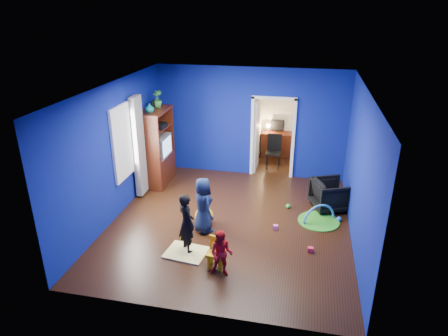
% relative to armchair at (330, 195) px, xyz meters
% --- Properties ---
extents(floor, '(5.00, 5.50, 0.01)m').
position_rel_armchair_xyz_m(floor, '(-2.10, -1.12, -0.35)').
color(floor, black).
rests_on(floor, ground).
extents(ceiling, '(5.00, 5.50, 0.01)m').
position_rel_armchair_xyz_m(ceiling, '(-2.10, -1.12, 2.55)').
color(ceiling, white).
rests_on(ceiling, wall_back).
extents(wall_back, '(5.00, 0.02, 2.90)m').
position_rel_armchair_xyz_m(wall_back, '(-2.10, 1.63, 1.10)').
color(wall_back, navy).
rests_on(wall_back, floor).
extents(wall_front, '(5.00, 0.02, 2.90)m').
position_rel_armchair_xyz_m(wall_front, '(-2.10, -3.87, 1.10)').
color(wall_front, navy).
rests_on(wall_front, floor).
extents(wall_left, '(0.02, 5.50, 2.90)m').
position_rel_armchair_xyz_m(wall_left, '(-4.60, -1.12, 1.10)').
color(wall_left, navy).
rests_on(wall_left, floor).
extents(wall_right, '(0.02, 5.50, 2.90)m').
position_rel_armchair_xyz_m(wall_right, '(0.40, -1.12, 1.10)').
color(wall_right, navy).
rests_on(wall_right, floor).
extents(alcove, '(1.00, 1.75, 2.50)m').
position_rel_armchair_xyz_m(alcove, '(-1.50, 2.51, 0.90)').
color(alcove, silver).
rests_on(alcove, floor).
extents(armchair, '(0.99, 0.98, 0.70)m').
position_rel_armchair_xyz_m(armchair, '(0.00, 0.00, 0.00)').
color(armchair, black).
rests_on(armchair, floor).
extents(child_black, '(0.51, 0.51, 1.19)m').
position_rel_armchair_xyz_m(child_black, '(-2.69, -2.29, 0.25)').
color(child_black, black).
rests_on(child_black, floor).
extents(child_navy, '(0.66, 0.69, 1.18)m').
position_rel_armchair_xyz_m(child_navy, '(-2.57, -1.54, 0.24)').
color(child_navy, '#0F1339').
rests_on(child_navy, floor).
extents(toddler_red, '(0.43, 0.34, 0.86)m').
position_rel_armchair_xyz_m(toddler_red, '(-1.90, -2.87, 0.08)').
color(toddler_red, red).
rests_on(toddler_red, floor).
extents(vase, '(0.29, 0.29, 0.23)m').
position_rel_armchair_xyz_m(vase, '(-4.32, 0.24, 1.73)').
color(vase, '#0C4F61').
rests_on(vase, tv_armoire).
extents(potted_plant, '(0.24, 0.24, 0.42)m').
position_rel_armchair_xyz_m(potted_plant, '(-4.32, 0.76, 1.82)').
color(potted_plant, '#318430').
rests_on(potted_plant, tv_armoire).
extents(tv_armoire, '(0.58, 1.14, 1.96)m').
position_rel_armchair_xyz_m(tv_armoire, '(-4.32, 0.54, 0.63)').
color(tv_armoire, '#3E120A').
rests_on(tv_armoire, floor).
extents(crt_tv, '(0.46, 0.70, 0.54)m').
position_rel_armchair_xyz_m(crt_tv, '(-4.28, 0.54, 0.67)').
color(crt_tv, silver).
rests_on(crt_tv, tv_armoire).
extents(yellow_blanket, '(0.82, 0.69, 0.03)m').
position_rel_armchair_xyz_m(yellow_blanket, '(-2.69, -2.39, -0.33)').
color(yellow_blanket, '#F2E07A').
rests_on(yellow_blanket, floor).
extents(hopper_ball, '(0.39, 0.39, 0.39)m').
position_rel_armchair_xyz_m(hopper_ball, '(-2.62, -1.29, -0.15)').
color(hopper_ball, yellow).
rests_on(hopper_ball, floor).
extents(kid_chair, '(0.32, 0.32, 0.50)m').
position_rel_armchair_xyz_m(kid_chair, '(-2.05, -2.67, -0.10)').
color(kid_chair, yellow).
rests_on(kid_chair, floor).
extents(play_mat, '(0.88, 0.88, 0.02)m').
position_rel_armchair_xyz_m(play_mat, '(-0.23, -0.67, -0.34)').
color(play_mat, '#459B23').
rests_on(play_mat, floor).
extents(toy_arch, '(0.70, 0.47, 0.79)m').
position_rel_armchair_xyz_m(toy_arch, '(-0.23, -0.67, -0.33)').
color(toy_arch, '#3F8CD8').
rests_on(toy_arch, floor).
extents(window_left, '(0.03, 0.95, 1.55)m').
position_rel_armchair_xyz_m(window_left, '(-4.58, -0.77, 1.20)').
color(window_left, white).
rests_on(window_left, wall_left).
extents(curtain, '(0.14, 0.42, 2.40)m').
position_rel_armchair_xyz_m(curtain, '(-4.47, -0.22, 0.90)').
color(curtain, slate).
rests_on(curtain, floor).
extents(doorway, '(1.16, 0.10, 2.10)m').
position_rel_armchair_xyz_m(doorway, '(-1.50, 1.63, 0.70)').
color(doorway, white).
rests_on(doorway, floor).
extents(study_desk, '(0.88, 0.44, 0.75)m').
position_rel_armchair_xyz_m(study_desk, '(-1.50, 3.14, 0.03)').
color(study_desk, '#3D140A').
rests_on(study_desk, floor).
extents(desk_monitor, '(0.40, 0.05, 0.32)m').
position_rel_armchair_xyz_m(desk_monitor, '(-1.50, 3.26, 0.60)').
color(desk_monitor, black).
rests_on(desk_monitor, study_desk).
extents(desk_lamp, '(0.14, 0.14, 0.14)m').
position_rel_armchair_xyz_m(desk_lamp, '(-1.78, 3.20, 0.58)').
color(desk_lamp, '#FFD88C').
rests_on(desk_lamp, study_desk).
extents(folding_chair, '(0.40, 0.40, 0.92)m').
position_rel_armchair_xyz_m(folding_chair, '(-1.50, 2.18, 0.11)').
color(folding_chair, black).
rests_on(folding_chair, floor).
extents(book_shelf, '(0.88, 0.24, 0.04)m').
position_rel_armchair_xyz_m(book_shelf, '(-1.50, 3.25, 1.67)').
color(book_shelf, white).
rests_on(book_shelf, study_desk).
extents(toy_0, '(0.10, 0.08, 0.10)m').
position_rel_armchair_xyz_m(toy_0, '(-0.40, -1.87, -0.30)').
color(toy_0, '#F22845').
rests_on(toy_0, floor).
extents(toy_1, '(0.11, 0.11, 0.11)m').
position_rel_armchair_xyz_m(toy_1, '(0.20, -0.56, -0.29)').
color(toy_1, blue).
rests_on(toy_1, floor).
extents(toy_2, '(0.10, 0.08, 0.10)m').
position_rel_armchair_xyz_m(toy_2, '(-2.89, -1.93, -0.30)').
color(toy_2, '#E5A70C').
rests_on(toy_2, floor).
extents(toy_3, '(0.11, 0.11, 0.11)m').
position_rel_armchair_xyz_m(toy_3, '(-0.91, -0.19, -0.29)').
color(toy_3, green).
rests_on(toy_3, floor).
extents(toy_4, '(0.10, 0.08, 0.10)m').
position_rel_armchair_xyz_m(toy_4, '(-1.12, -1.19, -0.30)').
color(toy_4, '#C5499F').
rests_on(toy_4, floor).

